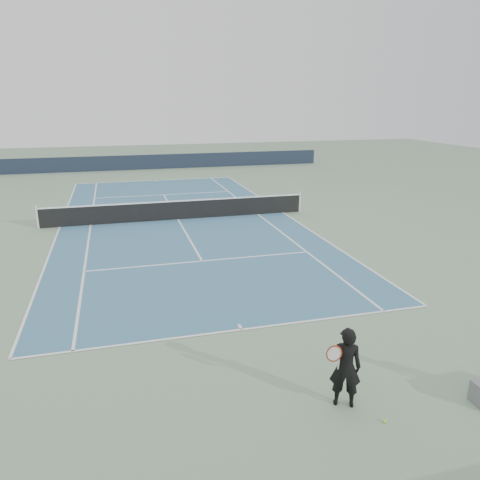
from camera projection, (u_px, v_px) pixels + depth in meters
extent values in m
plane|color=gray|center=(178.00, 220.00, 22.98)|extent=(80.00, 80.00, 0.00)
cube|color=#3A6989|center=(178.00, 219.00, 22.98)|extent=(10.97, 23.77, 0.01)
cylinder|color=silver|center=(37.00, 217.00, 21.23)|extent=(0.10, 0.10, 1.07)
cylinder|color=silver|center=(300.00, 202.00, 24.42)|extent=(0.10, 0.10, 1.07)
cube|color=black|center=(178.00, 210.00, 22.84)|extent=(12.80, 0.03, 0.90)
cube|color=white|center=(177.00, 201.00, 22.71)|extent=(12.80, 0.04, 0.06)
cube|color=black|center=(148.00, 162.00, 39.33)|extent=(30.00, 0.25, 1.20)
imported|color=black|center=(345.00, 367.00, 8.84)|extent=(0.75, 0.66, 1.64)
torus|color=maroon|center=(334.00, 354.00, 8.62)|extent=(0.34, 0.18, 0.36)
cylinder|color=white|center=(334.00, 354.00, 8.62)|extent=(0.29, 0.14, 0.32)
cylinder|color=white|center=(338.00, 364.00, 8.76)|extent=(0.08, 0.13, 0.27)
sphere|color=#C8D92C|center=(384.00, 421.00, 8.56)|extent=(0.06, 0.06, 0.06)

